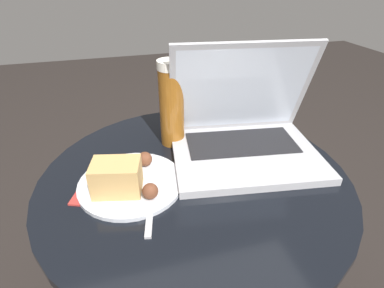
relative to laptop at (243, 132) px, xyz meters
The scene contains 6 objects.
table 0.26m from the laptop, 157.17° to the right, with size 0.68×0.68×0.51m.
napkin 0.31m from the laptop, 167.47° to the right, with size 0.20×0.17×0.00m.
laptop is the anchor object (origin of this frame).
beer_glass 0.19m from the laptop, 149.98° to the left, with size 0.06×0.06×0.21m.
snack_plate 0.30m from the laptop, 166.28° to the right, with size 0.22×0.22×0.07m.
fork 0.27m from the laptop, 157.24° to the right, with size 0.06×0.20×0.00m.
Camera 1 is at (-0.15, -0.51, 0.91)m, focal length 28.00 mm.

